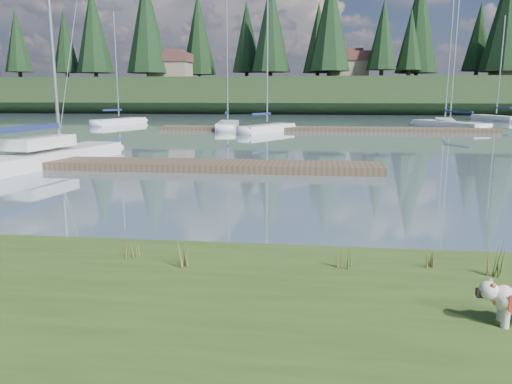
# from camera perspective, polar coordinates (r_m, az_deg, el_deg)

# --- Properties ---
(ground) EXTENTS (200.00, 200.00, 0.00)m
(ground) POSITION_cam_1_polar(r_m,az_deg,el_deg) (39.79, 4.79, 6.99)
(ground) COLOR slate
(ground) RESTS_ON ground
(ridge) EXTENTS (200.00, 20.00, 5.00)m
(ridge) POSITION_cam_1_polar(r_m,az_deg,el_deg) (82.67, 6.04, 10.85)
(ridge) COLOR black
(ridge) RESTS_ON ground
(sailboat_main) EXTENTS (3.29, 9.33, 13.14)m
(sailboat_main) POSITION_cam_1_polar(r_m,az_deg,el_deg) (22.92, -21.54, 4.25)
(sailboat_main) COLOR white
(sailboat_main) RESTS_ON ground
(dock_near) EXTENTS (16.00, 2.00, 0.30)m
(dock_near) POSITION_cam_1_polar(r_m,az_deg,el_deg) (19.66, -9.49, 3.06)
(dock_near) COLOR #4C3D2C
(dock_near) RESTS_ON ground
(dock_far) EXTENTS (26.00, 2.20, 0.30)m
(dock_far) POSITION_cam_1_polar(r_m,az_deg,el_deg) (39.75, 7.70, 7.15)
(dock_far) COLOR #4C3D2C
(dock_far) RESTS_ON ground
(sailboat_bg_0) EXTENTS (3.60, 7.12, 10.34)m
(sailboat_bg_0) POSITION_cam_1_polar(r_m,az_deg,el_deg) (49.64, -14.90, 7.86)
(sailboat_bg_0) COLOR white
(sailboat_bg_0) RESTS_ON ground
(sailboat_bg_1) EXTENTS (2.45, 7.94, 11.67)m
(sailboat_bg_1) POSITION_cam_1_polar(r_m,az_deg,el_deg) (42.40, -3.18, 7.72)
(sailboat_bg_1) COLOR white
(sailboat_bg_1) RESTS_ON ground
(sailboat_bg_2) EXTENTS (4.36, 6.49, 10.19)m
(sailboat_bg_2) POSITION_cam_1_polar(r_m,az_deg,el_deg) (38.49, 1.77, 7.38)
(sailboat_bg_2) COLOR white
(sailboat_bg_2) RESTS_ON ground
(sailboat_bg_3) EXTENTS (5.38, 8.59, 12.74)m
(sailboat_bg_3) POSITION_cam_1_polar(r_m,az_deg,el_deg) (46.19, 20.64, 7.30)
(sailboat_bg_3) COLOR white
(sailboat_bg_3) RESTS_ON ground
(sailboat_bg_4) EXTENTS (2.96, 7.80, 11.32)m
(sailboat_bg_4) POSITION_cam_1_polar(r_m,az_deg,el_deg) (50.40, 20.74, 7.56)
(sailboat_bg_4) COLOR white
(sailboat_bg_4) RESTS_ON ground
(sailboat_bg_5) EXTENTS (3.60, 7.75, 10.96)m
(sailboat_bg_5) POSITION_cam_1_polar(r_m,az_deg,el_deg) (60.50, 25.37, 7.69)
(sailboat_bg_5) COLOR white
(sailboat_bg_5) RESTS_ON ground
(weed_0) EXTENTS (0.17, 0.14, 0.50)m
(weed_0) POSITION_cam_1_polar(r_m,az_deg,el_deg) (7.51, -8.13, -6.89)
(weed_0) COLOR #475B23
(weed_0) RESTS_ON bank
(weed_1) EXTENTS (0.17, 0.14, 0.45)m
(weed_1) POSITION_cam_1_polar(r_m,az_deg,el_deg) (7.49, 10.12, -7.18)
(weed_1) COLOR #475B23
(weed_1) RESTS_ON bank
(weed_2) EXTENTS (0.17, 0.14, 0.53)m
(weed_2) POSITION_cam_1_polar(r_m,az_deg,el_deg) (7.78, 25.85, -7.18)
(weed_2) COLOR #475B23
(weed_2) RESTS_ON bank
(weed_3) EXTENTS (0.17, 0.14, 0.45)m
(weed_3) POSITION_cam_1_polar(r_m,az_deg,el_deg) (8.06, -13.92, -5.99)
(weed_3) COLOR #475B23
(weed_3) RESTS_ON bank
(weed_4) EXTENTS (0.17, 0.14, 0.42)m
(weed_4) POSITION_cam_1_polar(r_m,az_deg,el_deg) (7.81, 19.05, -6.97)
(weed_4) COLOR #475B23
(weed_4) RESTS_ON bank
(mud_lip) EXTENTS (60.00, 0.50, 0.14)m
(mud_lip) POSITION_cam_1_polar(r_m,az_deg,el_deg) (8.67, -3.73, -7.71)
(mud_lip) COLOR #33281C
(mud_lip) RESTS_ON ground
(conifer_1) EXTENTS (4.40, 4.40, 11.30)m
(conifer_1) POSITION_cam_1_polar(r_m,az_deg,el_deg) (91.12, -20.98, 15.76)
(conifer_1) COLOR #382619
(conifer_1) RESTS_ON ridge
(conifer_2) EXTENTS (6.60, 6.60, 16.05)m
(conifer_2) POSITION_cam_1_polar(r_m,az_deg,el_deg) (82.76, -12.41, 18.33)
(conifer_2) COLOR #382619
(conifer_2) RESTS_ON ridge
(conifer_3) EXTENTS (4.84, 4.84, 12.25)m
(conifer_3) POSITION_cam_1_polar(r_m,az_deg,el_deg) (82.94, -1.09, 17.31)
(conifer_3) COLOR #382619
(conifer_3) RESTS_ON ridge
(conifer_4) EXTENTS (6.16, 6.16, 15.10)m
(conifer_4) POSITION_cam_1_polar(r_m,az_deg,el_deg) (76.36, 8.48, 18.75)
(conifer_4) COLOR #382619
(conifer_4) RESTS_ON ridge
(conifer_5) EXTENTS (3.96, 3.96, 10.35)m
(conifer_5) POSITION_cam_1_polar(r_m,az_deg,el_deg) (81.17, 17.22, 16.32)
(conifer_5) COLOR #382619
(conifer_5) RESTS_ON ridge
(conifer_6) EXTENTS (7.04, 7.04, 17.00)m
(conifer_6) POSITION_cam_1_polar(r_m,az_deg,el_deg) (82.79, 26.94, 17.74)
(conifer_6) COLOR #382619
(conifer_6) RESTS_ON ridge
(house_0) EXTENTS (6.30, 5.30, 4.65)m
(house_0) POSITION_cam_1_polar(r_m,az_deg,el_deg) (83.18, -9.74, 14.08)
(house_0) COLOR gray
(house_0) RESTS_ON ridge
(house_1) EXTENTS (6.30, 5.30, 4.65)m
(house_1) POSITION_cam_1_polar(r_m,az_deg,el_deg) (80.90, 10.47, 14.14)
(house_1) COLOR gray
(house_1) RESTS_ON ridge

